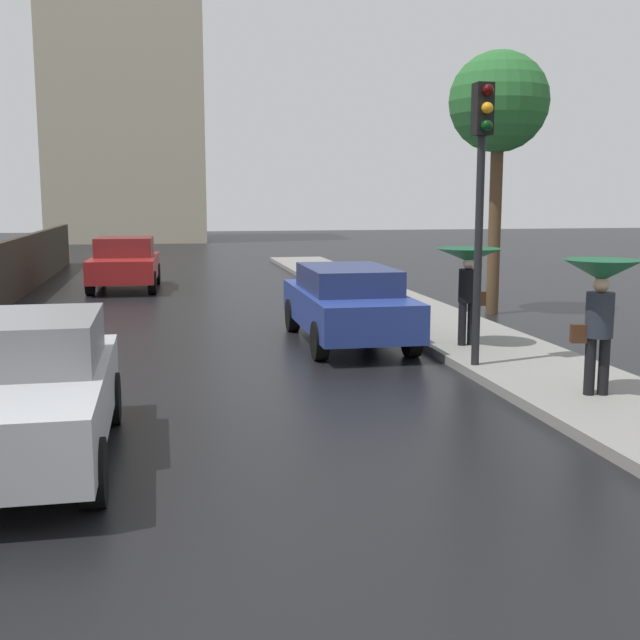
% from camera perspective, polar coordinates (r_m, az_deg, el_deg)
% --- Properties ---
extents(car_blue_near_kerb, '(1.83, 4.48, 1.42)m').
position_cam_1_polar(car_blue_near_kerb, '(14.68, 1.95, 1.28)').
color(car_blue_near_kerb, navy).
rests_on(car_blue_near_kerb, ground).
extents(car_red_mid_road, '(2.01, 4.07, 1.51)m').
position_cam_1_polar(car_red_mid_road, '(23.96, -13.79, 3.96)').
color(car_red_mid_road, maroon).
rests_on(car_red_mid_road, ground).
extents(car_silver_far_ahead, '(1.76, 3.98, 1.47)m').
position_cam_1_polar(car_silver_far_ahead, '(8.60, -20.44, -4.72)').
color(car_silver_far_ahead, '#B2B5BA').
rests_on(car_silver_far_ahead, ground).
extents(pedestrian_with_umbrella_near, '(0.99, 0.99, 1.76)m').
position_cam_1_polar(pedestrian_with_umbrella_near, '(10.75, 19.45, 2.20)').
color(pedestrian_with_umbrella_near, black).
rests_on(pedestrian_with_umbrella_near, sidewalk_strip).
extents(pedestrian_with_umbrella_far, '(1.14, 1.14, 1.67)m').
position_cam_1_polar(pedestrian_with_umbrella_far, '(13.88, 10.58, 3.86)').
color(pedestrian_with_umbrella_far, black).
rests_on(pedestrian_with_umbrella_far, sidewalk_strip).
extents(traffic_light, '(0.26, 0.39, 4.18)m').
position_cam_1_polar(traffic_light, '(12.17, 11.46, 10.35)').
color(traffic_light, black).
rests_on(traffic_light, sidewalk_strip).
extents(street_tree_mid, '(2.22, 2.22, 5.89)m').
position_cam_1_polar(street_tree_mid, '(18.78, 12.66, 14.76)').
color(street_tree_mid, '#4C3823').
rests_on(street_tree_mid, ground).
extents(distant_tower, '(9.62, 9.34, 19.81)m').
position_cam_1_polar(distant_tower, '(52.14, -13.61, 16.52)').
color(distant_tower, '#B2A88E').
rests_on(distant_tower, ground).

